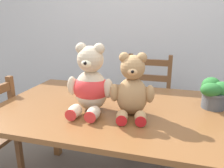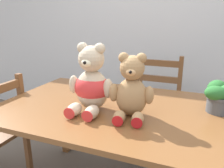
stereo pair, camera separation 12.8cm
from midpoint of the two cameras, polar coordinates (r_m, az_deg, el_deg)
wall_back at (r=2.64m, az=13.47°, el=15.79°), size 8.00×0.04×2.60m
dining_table at (r=1.46m, az=3.68°, el=-9.18°), size 1.52×0.98×0.77m
wooden_chair_behind at (r=2.22m, az=12.96°, el=-6.24°), size 0.43×0.38×0.98m
teddy_bear_left at (r=1.32m, az=-2.68°, el=-0.05°), size 0.29×0.29×0.41m
teddy_bear_right at (r=1.24m, az=8.03°, el=-1.58°), size 0.26×0.27×0.37m
potted_plant at (r=1.48m, az=28.66°, el=-2.81°), size 0.19×0.19×0.19m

